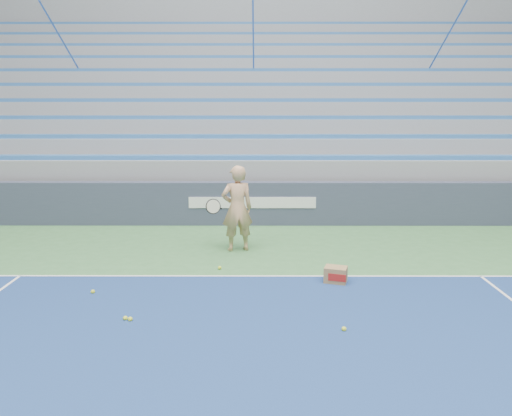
{
  "coord_description": "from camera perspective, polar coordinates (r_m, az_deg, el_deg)",
  "views": [
    {
      "loc": [
        0.13,
        3.42,
        3.0
      ],
      "look_at": [
        0.1,
        12.38,
        1.15
      ],
      "focal_mm": 35.0,
      "sensor_mm": 36.0,
      "label": 1
    }
  ],
  "objects": [
    {
      "name": "tennis_ball_2",
      "position": [
        7.43,
        -14.18,
        -12.22
      ],
      "size": [
        0.07,
        0.07,
        0.07
      ],
      "primitive_type": "sphere",
      "color": "yellow",
      "rests_on": "ground"
    },
    {
      "name": "sponsor_barrier",
      "position": [
        12.7,
        -0.4,
        0.54
      ],
      "size": [
        30.0,
        0.32,
        1.1
      ],
      "color": "#353C51",
      "rests_on": "ground"
    },
    {
      "name": "bleachers",
      "position": [
        18.19,
        -0.25,
        9.63
      ],
      "size": [
        31.0,
        9.15,
        7.3
      ],
      "color": "gray",
      "rests_on": "ground"
    },
    {
      "name": "tennis_player",
      "position": [
        10.35,
        -2.19,
        -0.05
      ],
      "size": [
        0.98,
        0.91,
        1.8
      ],
      "color": "tan",
      "rests_on": "ground"
    },
    {
      "name": "tennis_ball_4",
      "position": [
        9.37,
        -4.18,
        -6.82
      ],
      "size": [
        0.07,
        0.07,
        0.07
      ],
      "primitive_type": "sphere",
      "color": "yellow",
      "rests_on": "ground"
    },
    {
      "name": "tennis_ball_3",
      "position": [
        8.62,
        -18.14,
        -9.08
      ],
      "size": [
        0.07,
        0.07,
        0.07
      ],
      "primitive_type": "sphere",
      "color": "yellow",
      "rests_on": "ground"
    },
    {
      "name": "ball_box",
      "position": [
        8.75,
        9.09,
        -7.55
      ],
      "size": [
        0.44,
        0.39,
        0.28
      ],
      "color": "olive",
      "rests_on": "ground"
    },
    {
      "name": "tennis_ball_1",
      "position": [
        7.03,
        10.02,
        -13.46
      ],
      "size": [
        0.07,
        0.07,
        0.07
      ],
      "primitive_type": "sphere",
      "color": "yellow",
      "rests_on": "ground"
    },
    {
      "name": "tennis_ball_0",
      "position": [
        7.48,
        -14.72,
        -12.08
      ],
      "size": [
        0.07,
        0.07,
        0.07
      ],
      "primitive_type": "sphere",
      "color": "yellow",
      "rests_on": "ground"
    }
  ]
}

